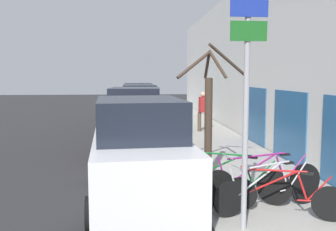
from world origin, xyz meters
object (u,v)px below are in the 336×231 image
at_px(bicycle_2, 263,181).
at_px(street_tree, 209,113).
at_px(bicycle_3, 230,179).
at_px(parked_car_2, 139,110).
at_px(signpost, 246,98).
at_px(bicycle_1, 269,190).
at_px(parked_car_1, 136,123).
at_px(pedestrian_near, 203,108).
at_px(parked_car_0, 139,155).
at_px(bicycle_0, 284,195).
at_px(parked_car_3, 138,102).

distance_m(bicycle_2, street_tree, 2.45).
xyz_separation_m(bicycle_3, parked_car_2, (-1.71, 10.75, 0.45)).
relative_size(signpost, bicycle_1, 1.66).
xyz_separation_m(signpost, street_tree, (0.09, 3.32, -0.57)).
distance_m(parked_car_1, street_tree, 4.25).
relative_size(parked_car_1, pedestrian_near, 2.35).
height_order(parked_car_0, parked_car_1, parked_car_1).
distance_m(pedestrian_near, street_tree, 7.58).
bearing_deg(pedestrian_near, bicycle_0, -82.34).
height_order(parked_car_1, parked_car_2, parked_car_1).
bearing_deg(pedestrian_near, street_tree, -89.29).
height_order(bicycle_3, parked_car_3, parked_car_3).
bearing_deg(parked_car_3, pedestrian_near, -70.54).
distance_m(signpost, parked_car_3, 17.56).
relative_size(bicycle_3, street_tree, 0.62).
distance_m(parked_car_1, pedestrian_near, 4.79).
xyz_separation_m(bicycle_1, pedestrian_near, (0.59, 9.97, 0.65)).
bearing_deg(parked_car_1, bicycle_3, -67.74).
bearing_deg(parked_car_3, bicycle_0, -85.62).
height_order(signpost, parked_car_3, signpost).
xyz_separation_m(parked_car_1, parked_car_3, (0.18, 10.35, -0.02)).
relative_size(bicycle_0, street_tree, 0.59).
height_order(bicycle_1, street_tree, street_tree).
height_order(bicycle_0, parked_car_2, parked_car_2).
height_order(parked_car_1, parked_car_3, parked_car_1).
distance_m(parked_car_0, parked_car_2, 10.37).
relative_size(signpost, parked_car_3, 0.85).
distance_m(signpost, bicycle_1, 2.08).
relative_size(bicycle_3, parked_car_2, 0.44).
xyz_separation_m(bicycle_3, pedestrian_near, (1.13, 9.20, 0.63)).
bearing_deg(street_tree, parked_car_1, 115.75).
height_order(bicycle_3, parked_car_2, parked_car_2).
height_order(signpost, bicycle_2, signpost).
relative_size(bicycle_0, bicycle_3, 0.95).
bearing_deg(pedestrian_near, parked_car_2, 161.44).
xyz_separation_m(bicycle_1, bicycle_3, (-0.55, 0.76, 0.01)).
relative_size(bicycle_3, pedestrian_near, 1.14).
height_order(parked_car_3, street_tree, street_tree).
distance_m(signpost, bicycle_0, 2.07).
distance_m(signpost, parked_car_1, 7.41).
relative_size(bicycle_1, pedestrian_near, 1.28).
bearing_deg(parked_car_0, parked_car_3, 85.54).
relative_size(parked_car_0, street_tree, 1.48).
relative_size(bicycle_2, parked_car_3, 0.58).
height_order(bicycle_2, parked_car_0, parked_car_0).
xyz_separation_m(bicycle_2, parked_car_3, (-2.32, 16.16, 0.43)).
height_order(bicycle_0, street_tree, street_tree).
distance_m(signpost, bicycle_3, 2.36).
bearing_deg(bicycle_3, signpost, -151.73).
bearing_deg(bicycle_3, street_tree, 38.07).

